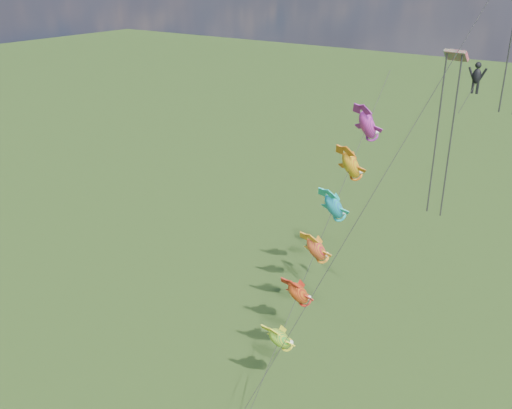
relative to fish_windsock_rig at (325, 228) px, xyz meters
The scene contains 3 objects.
ground 22.13m from the fish_windsock_rig, 141.03° to the right, with size 300.00×300.00×0.00m, color #19350D.
fish_windsock_rig is the anchor object (origin of this frame).
parafoil_rig 11.25m from the fish_windsock_rig, 10.20° to the left, with size 9.13×15.51×26.42m.
Camera 1 is at (29.04, -14.06, 24.31)m, focal length 40.00 mm.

